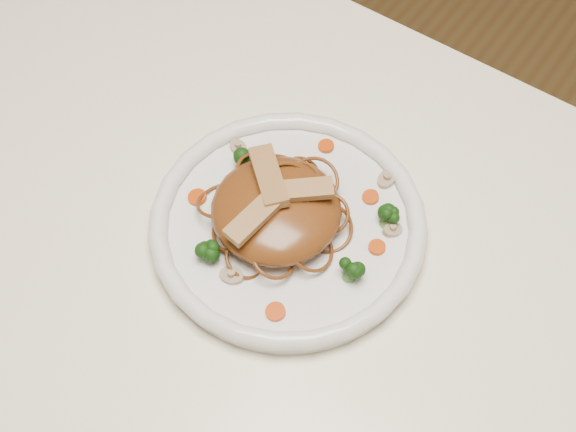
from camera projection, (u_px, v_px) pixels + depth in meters
The scene contains 19 objects.
table at pixel (307, 350), 0.84m from camera, with size 1.20×0.80×0.75m.
plate at pixel (288, 227), 0.80m from camera, with size 0.29×0.29×0.02m, color white.
noodle_mound at pixel (276, 209), 0.78m from camera, with size 0.13×0.13×0.04m, color brown.
chicken_a at pixel (300, 190), 0.76m from camera, with size 0.07×0.02×0.01m, color tan.
chicken_b at pixel (269, 177), 0.77m from camera, with size 0.08×0.02×0.01m, color tan.
chicken_c at pixel (255, 216), 0.74m from camera, with size 0.07×0.02×0.01m, color tan.
broccoli_0 at pixel (387, 216), 0.78m from camera, with size 0.03×0.03×0.03m, color #12380B, non-canonical shape.
broccoli_1 at pixel (247, 158), 0.82m from camera, with size 0.03×0.03×0.03m, color #12380B, non-canonical shape.
broccoli_2 at pixel (208, 249), 0.76m from camera, with size 0.02×0.02×0.03m, color #12380B, non-canonical shape.
broccoli_3 at pixel (350, 269), 0.75m from camera, with size 0.03×0.03×0.03m, color #12380B, non-canonical shape.
carrot_0 at pixel (371, 197), 0.81m from camera, with size 0.02×0.02×0.01m, color #B83306.
carrot_1 at pixel (197, 197), 0.81m from camera, with size 0.02×0.02×0.01m, color #B83306.
carrot_2 at pixel (377, 247), 0.78m from camera, with size 0.02×0.02×0.01m, color #B83306.
carrot_3 at pixel (326, 146), 0.85m from camera, with size 0.02×0.02×0.01m, color #B83306.
carrot_4 at pixel (276, 312), 0.74m from camera, with size 0.02×0.02×0.01m, color #B83306.
mushroom_0 at pixel (232, 276), 0.76m from camera, with size 0.02×0.02×0.01m, color tan.
mushroom_1 at pixel (392, 230), 0.79m from camera, with size 0.02×0.02×0.01m, color tan.
mushroom_2 at pixel (238, 147), 0.85m from camera, with size 0.02×0.02×0.01m, color tan.
mushroom_3 at pixel (387, 179), 0.82m from camera, with size 0.03×0.03×0.01m, color tan.
Camera 1 is at (0.18, -0.28, 1.44)m, focal length 47.89 mm.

